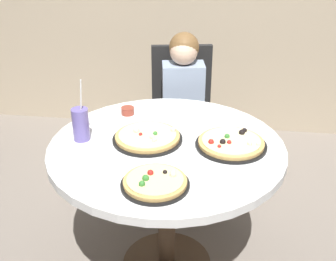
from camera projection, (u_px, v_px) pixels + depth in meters
dining_table at (167, 164)px, 2.13m from camera, size 1.12×1.12×0.75m
chair_wooden at (182, 110)px, 2.96m from camera, size 0.46×0.46×0.95m
diner_child at (183, 128)px, 2.82m from camera, size 0.31×0.43×1.08m
pizza_veggie at (148, 137)px, 2.11m from camera, size 0.34×0.34×0.05m
pizza_cheese at (155, 182)px, 1.77m from camera, size 0.28×0.28×0.05m
pizza_pepperoni at (231, 143)px, 2.06m from camera, size 0.34×0.34×0.05m
soda_cup at (81, 124)px, 2.09m from camera, size 0.08×0.08×0.31m
sauce_bowl at (128, 111)px, 2.37m from camera, size 0.07×0.07×0.04m
plate_small at (193, 118)px, 2.33m from camera, size 0.18×0.18×0.01m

